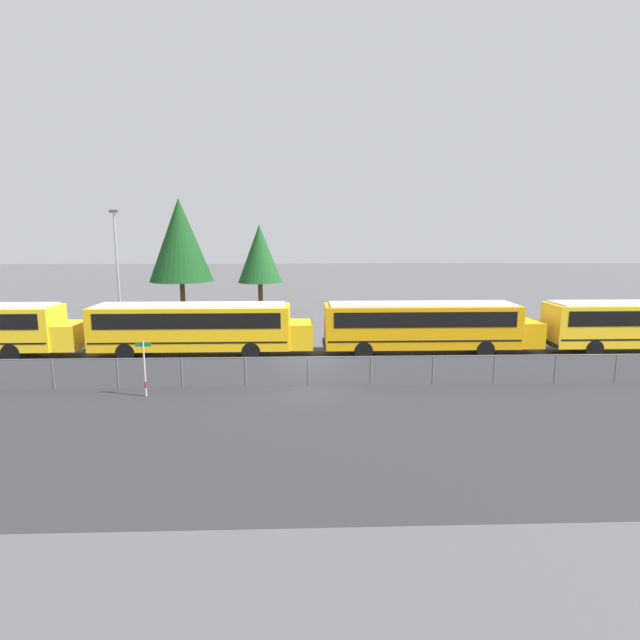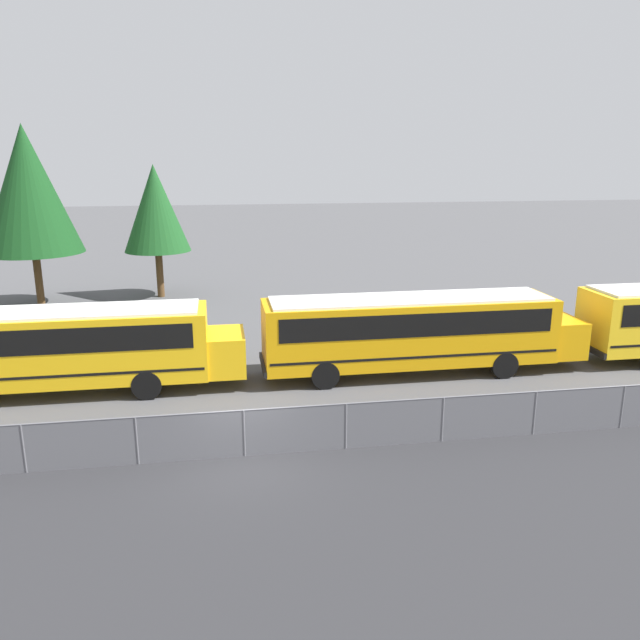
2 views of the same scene
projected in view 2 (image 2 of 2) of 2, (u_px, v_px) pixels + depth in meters
name	position (u px, v px, depth m)	size (l,w,h in m)	color
ground_plane	(245.00, 456.00, 18.62)	(200.00, 200.00, 0.00)	#4C4C4F
road_strip	(259.00, 589.00, 12.90)	(101.67, 12.00, 0.01)	#2B2B2D
fence	(244.00, 433.00, 18.43)	(67.74, 0.07, 1.49)	#9EA0A5
school_bus_1	(54.00, 344.00, 23.08)	(13.32, 2.64, 3.21)	yellow
school_bus_2	(416.00, 328.00, 25.27)	(13.32, 2.64, 3.21)	orange
tree_0	(28.00, 190.00, 35.50)	(5.59, 5.59, 10.46)	#51381E
tree_1	(156.00, 209.00, 38.30)	(4.07, 4.07, 8.21)	#51381E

